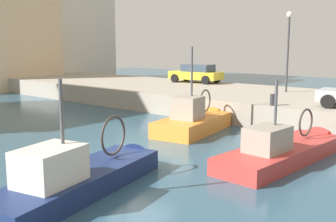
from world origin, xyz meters
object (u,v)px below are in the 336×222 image
fishing_boat_red (287,156)px  mooring_bollard_mid (273,100)px  fishing_boat_orange (196,128)px  parked_car_yellow (196,73)px  fishing_boat_navy (86,184)px  quay_streetlamp (288,38)px

fishing_boat_red → mooring_bollard_mid: fishing_boat_red is taller
fishing_boat_orange → parked_car_yellow: 11.94m
fishing_boat_navy → fishing_boat_red: (6.68, -3.11, -0.04)m
fishing_boat_red → fishing_boat_orange: 5.76m
parked_car_yellow → quay_streetlamp: bearing=-100.0°
fishing_boat_red → mooring_bollard_mid: (4.36, 2.73, 1.36)m
fishing_boat_navy → fishing_boat_orange: 8.87m
fishing_boat_navy → mooring_bollard_mid: 11.12m
fishing_boat_navy → mooring_bollard_mid: (11.04, -0.38, 1.32)m
parked_car_yellow → mooring_bollard_mid: 11.99m
parked_car_yellow → quay_streetlamp: quay_streetlamp is taller
fishing_boat_navy → fishing_boat_red: fishing_boat_navy is taller
fishing_boat_red → fishing_boat_navy: bearing=155.0°
mooring_bollard_mid → parked_car_yellow: bearing=54.1°
fishing_boat_red → parked_car_yellow: fishing_boat_red is taller
quay_streetlamp → fishing_boat_red: bearing=-155.3°
parked_car_yellow → mooring_bollard_mid: bearing=-125.9°
parked_car_yellow → mooring_bollard_mid: parked_car_yellow is taller
mooring_bollard_mid → fishing_boat_orange: bearing=132.5°
fishing_boat_navy → fishing_boat_orange: (8.55, 2.33, -0.02)m
quay_streetlamp → fishing_boat_orange: bearing=174.1°
fishing_boat_navy → mooring_bollard_mid: bearing=-2.0°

